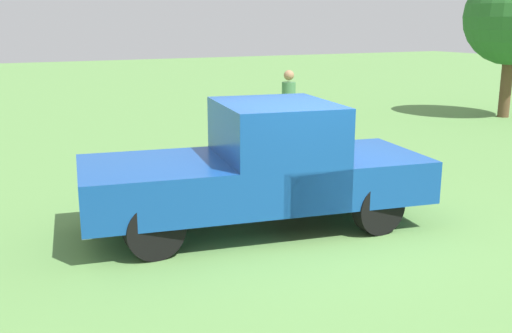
{
  "coord_description": "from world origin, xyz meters",
  "views": [
    {
      "loc": [
        4.25,
        6.65,
        2.89
      ],
      "look_at": [
        0.55,
        -0.62,
        0.9
      ],
      "focal_mm": 41.66,
      "sensor_mm": 36.0,
      "label": 1
    }
  ],
  "objects": [
    {
      "name": "ground_plane",
      "position": [
        0.0,
        0.0,
        0.0
      ],
      "size": [
        80.0,
        80.0,
        0.0
      ],
      "primitive_type": "plane",
      "color": "#5B8C47"
    },
    {
      "name": "pickup_truck",
      "position": [
        0.42,
        -0.6,
        0.93
      ],
      "size": [
        5.1,
        2.64,
        1.8
      ],
      "rotation": [
        0.0,
        0.0,
        6.11
      ],
      "color": "black",
      "rests_on": "ground_plane"
    },
    {
      "name": "person_bystander",
      "position": [
        -2.69,
        -5.29,
        1.03
      ],
      "size": [
        0.41,
        0.41,
        1.81
      ],
      "rotation": [
        0.0,
        0.0,
        0.36
      ],
      "color": "#7A6B51",
      "rests_on": "ground_plane"
    }
  ]
}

